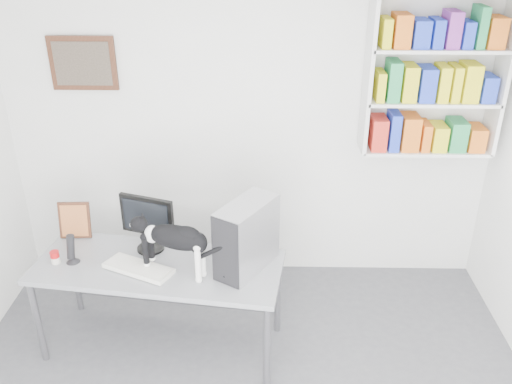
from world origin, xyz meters
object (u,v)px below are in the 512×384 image
at_px(keyboard, 139,268).
at_px(soup_can, 55,257).
at_px(bookshelf, 435,75).
at_px(speaker, 71,248).
at_px(leaning_print, 75,220).
at_px(monitor, 148,223).
at_px(cat, 176,249).
at_px(desk, 162,306).
at_px(pc_tower, 247,236).

height_order(keyboard, soup_can, soup_can).
bearing_deg(bookshelf, speaker, -161.44).
xyz_separation_m(bookshelf, leaning_print, (-2.71, -0.53, -0.98)).
bearing_deg(monitor, cat, -32.14).
xyz_separation_m(bookshelf, keyboard, (-2.14, -0.98, -1.11)).
height_order(leaning_print, cat, cat).
bearing_deg(monitor, bookshelf, 37.35).
distance_m(monitor, speaker, 0.56).
xyz_separation_m(desk, speaker, (-0.61, 0.02, 0.48)).
relative_size(pc_tower, soup_can, 5.36).
height_order(monitor, cat, monitor).
relative_size(monitor, leaning_print, 1.51).
xyz_separation_m(monitor, keyboard, (-0.03, -0.27, -0.20)).
bearing_deg(monitor, desk, -47.04).
distance_m(keyboard, leaning_print, 0.73).
height_order(desk, cat, cat).
bearing_deg(cat, bookshelf, 46.22).
xyz_separation_m(speaker, soup_can, (-0.12, -0.01, -0.07)).
height_order(keyboard, pc_tower, pc_tower).
distance_m(pc_tower, speaker, 1.25).
height_order(keyboard, leaning_print, leaning_print).
bearing_deg(pc_tower, desk, -149.49).
distance_m(bookshelf, leaning_print, 2.93).
height_order(monitor, soup_can, monitor).
distance_m(monitor, leaning_print, 0.63).
distance_m(leaning_print, cat, 0.97).
height_order(speaker, leaning_print, leaning_print).
bearing_deg(cat, pc_tower, 28.14).
xyz_separation_m(desk, cat, (0.15, -0.10, 0.56)).
distance_m(keyboard, cat, 0.33).
height_order(keyboard, speaker, speaker).
xyz_separation_m(keyboard, soup_can, (-0.61, 0.08, 0.03)).
relative_size(monitor, keyboard, 0.90).
xyz_separation_m(monitor, pc_tower, (0.72, -0.21, 0.03)).
distance_m(pc_tower, leaning_print, 1.38).
bearing_deg(cat, keyboard, -167.87).
height_order(bookshelf, monitor, bookshelf).
bearing_deg(cat, desk, 164.46).
bearing_deg(desk, keyboard, -140.10).
bearing_deg(keyboard, bookshelf, 49.07).
xyz_separation_m(leaning_print, cat, (0.84, -0.47, 0.05)).
bearing_deg(bookshelf, keyboard, -155.49).
distance_m(desk, speaker, 0.77).
bearing_deg(soup_can, pc_tower, -0.94).
relative_size(keyboard, cat, 0.77).
distance_m(bookshelf, pc_tower, 1.88).
bearing_deg(bookshelf, desk, -155.96).
bearing_deg(leaning_print, cat, -32.28).
bearing_deg(keyboard, monitor, 108.23).
bearing_deg(desk, monitor, 121.93).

